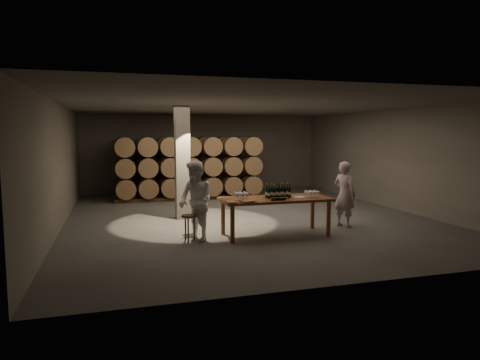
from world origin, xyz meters
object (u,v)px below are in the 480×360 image
object	(u,v)px
person_man	(344,194)
bottle_cluster	(278,193)
person_woman	(196,201)
tasting_table	(275,202)
plate	(299,197)
notebook_near	(247,201)
stool	(189,220)

from	to	relation	value
person_man	bottle_cluster	bearing A→B (deg)	74.90
person_woman	tasting_table	bearing A→B (deg)	63.95
plate	tasting_table	bearing A→B (deg)	171.77
bottle_cluster	person_woman	world-z (taller)	person_woman
tasting_table	person_woman	bearing A→B (deg)	179.27
notebook_near	stool	world-z (taller)	notebook_near
plate	person_woman	distance (m)	2.49
notebook_near	person_woman	size ratio (longest dim) A/B	0.15
tasting_table	stool	bearing A→B (deg)	179.26
plate	person_woman	xyz separation A→B (m)	(-2.49, 0.11, -0.00)
stool	person_man	bearing A→B (deg)	5.16
tasting_table	stool	size ratio (longest dim) A/B	4.38
plate	notebook_near	world-z (taller)	notebook_near
tasting_table	stool	world-z (taller)	tasting_table
bottle_cluster	person_man	distance (m)	2.03
tasting_table	person_man	bearing A→B (deg)	10.95
tasting_table	person_woman	size ratio (longest dim) A/B	1.43
notebook_near	plate	bearing A→B (deg)	-3.67
tasting_table	person_man	distance (m)	2.11
bottle_cluster	plate	bearing A→B (deg)	-13.16
notebook_near	stool	size ratio (longest dim) A/B	0.47
stool	bottle_cluster	bearing A→B (deg)	0.18
plate	stool	xyz separation A→B (m)	(-2.64, 0.11, -0.42)
notebook_near	stool	bearing A→B (deg)	142.88
notebook_near	tasting_table	bearing A→B (deg)	9.72
tasting_table	stool	distance (m)	2.09
person_man	person_woman	world-z (taller)	person_woman
tasting_table	plate	xyz separation A→B (m)	(0.58, -0.08, 0.11)
bottle_cluster	person_man	size ratio (longest dim) A/B	0.35
bottle_cluster	person_woman	distance (m)	1.99
tasting_table	notebook_near	bearing A→B (deg)	-153.12
bottle_cluster	notebook_near	bearing A→B (deg)	-153.41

